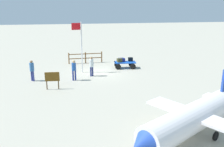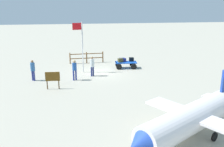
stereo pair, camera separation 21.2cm
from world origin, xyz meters
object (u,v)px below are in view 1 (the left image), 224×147
(worker_trailing, at_px, (92,65))
(flagpole, at_px, (80,43))
(suitcase_maroon, at_px, (120,60))
(worker_supervisor, at_px, (32,69))
(airplane_near, at_px, (191,119))
(suitcase_navy, at_px, (121,60))
(suitcase_olive, at_px, (122,60))
(luggage_cart, at_px, (125,64))
(suitcase_dark, at_px, (130,59))
(signboard, at_px, (52,78))
(worker_lead, at_px, (74,68))

(worker_trailing, relative_size, flagpole, 0.38)
(suitcase_maroon, distance_m, worker_supervisor, 8.48)
(airplane_near, relative_size, flagpole, 1.55)
(suitcase_navy, xyz_separation_m, suitcase_olive, (-0.02, 0.33, 0.02))
(luggage_cart, xyz_separation_m, flagpole, (4.38, 0.80, 2.34))
(suitcase_dark, xyz_separation_m, worker_supervisor, (9.18, 2.94, 0.20))
(worker_supervisor, distance_m, signboard, 3.03)
(suitcase_olive, relative_size, suitcase_maroon, 1.14)
(suitcase_dark, height_order, airplane_near, airplane_near)
(worker_lead, height_order, worker_supervisor, worker_supervisor)
(luggage_cart, bearing_deg, suitcase_dark, -164.36)
(suitcase_navy, relative_size, suitcase_olive, 0.90)
(suitcase_maroon, bearing_deg, suitcase_navy, -119.26)
(worker_lead, distance_m, worker_supervisor, 3.46)
(suitcase_olive, relative_size, worker_lead, 0.36)
(suitcase_navy, distance_m, airplane_near, 14.34)
(suitcase_maroon, distance_m, airplane_near, 13.91)
(flagpole, bearing_deg, luggage_cart, -169.70)
(suitcase_maroon, bearing_deg, worker_lead, 35.07)
(luggage_cart, relative_size, suitcase_dark, 4.37)
(suitcase_dark, distance_m, flagpole, 5.47)
(suitcase_navy, xyz_separation_m, signboard, (6.51, 5.66, 0.07))
(luggage_cart, height_order, airplane_near, airplane_near)
(worker_supervisor, distance_m, flagpole, 4.94)
(luggage_cart, distance_m, flagpole, 5.03)
(worker_trailing, height_order, signboard, worker_trailing)
(suitcase_dark, height_order, worker_supervisor, worker_supervisor)
(suitcase_maroon, relative_size, worker_lead, 0.32)
(suitcase_navy, bearing_deg, airplane_near, 90.52)
(suitcase_maroon, height_order, airplane_near, airplane_near)
(flagpole, bearing_deg, worker_lead, 73.04)
(suitcase_dark, relative_size, airplane_near, 0.07)
(suitcase_olive, bearing_deg, worker_supervisor, 19.09)
(luggage_cart, distance_m, worker_trailing, 4.22)
(suitcase_dark, distance_m, airplane_near, 14.11)
(worker_lead, distance_m, flagpole, 3.09)
(luggage_cart, xyz_separation_m, signboard, (6.81, 5.24, 0.42))
(luggage_cart, height_order, suitcase_navy, suitcase_navy)
(suitcase_navy, bearing_deg, suitcase_olive, 93.27)
(suitcase_navy, xyz_separation_m, flagpole, (4.09, 1.22, 2.00))
(worker_lead, bearing_deg, suitcase_maroon, -144.93)
(luggage_cart, distance_m, suitcase_olive, 0.46)
(luggage_cart, relative_size, suitcase_olive, 3.46)
(luggage_cart, relative_size, suitcase_maroon, 3.94)
(suitcase_navy, distance_m, worker_supervisor, 8.86)
(suitcase_dark, distance_m, signboard, 9.20)
(suitcase_navy, height_order, worker_supervisor, worker_supervisor)
(suitcase_navy, distance_m, worker_trailing, 4.19)
(suitcase_navy, height_order, suitcase_dark, suitcase_dark)
(suitcase_dark, height_order, signboard, signboard)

